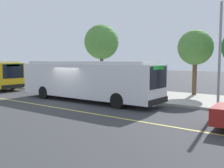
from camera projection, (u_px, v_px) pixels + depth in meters
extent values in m
plane|color=#38383A|center=(69.00, 102.00, 19.02)|extent=(120.00, 120.00, 0.00)
cube|color=#A8A399|center=(118.00, 93.00, 23.75)|extent=(44.00, 6.40, 0.15)
cube|color=#E0D64C|center=(45.00, 106.00, 17.28)|extent=(36.00, 0.14, 0.01)
cube|color=white|center=(87.00, 80.00, 19.16)|extent=(11.67, 2.73, 2.40)
cube|color=silver|center=(87.00, 63.00, 19.04)|extent=(10.73, 2.46, 0.20)
cube|color=black|center=(159.00, 77.00, 15.66)|extent=(0.07, 2.17, 1.34)
cube|color=black|center=(98.00, 76.00, 20.17)|extent=(10.23, 0.20, 1.06)
cube|color=#197259|center=(98.00, 92.00, 20.28)|extent=(11.05, 0.20, 0.28)
cube|color=#26D83F|center=(159.00, 68.00, 15.60)|extent=(0.05, 1.40, 0.24)
cube|color=black|center=(158.00, 101.00, 15.78)|extent=(0.12, 2.50, 0.36)
cylinder|color=black|center=(137.00, 97.00, 18.04)|extent=(1.00, 0.30, 1.00)
cylinder|color=black|center=(117.00, 101.00, 16.19)|extent=(1.00, 0.30, 1.00)
cylinder|color=black|center=(66.00, 90.00, 22.25)|extent=(1.00, 0.30, 1.00)
cylinder|color=black|center=(44.00, 92.00, 20.41)|extent=(1.00, 0.30, 1.00)
cube|color=black|center=(13.00, 71.00, 24.74)|extent=(0.05, 2.17, 1.34)
cube|color=#26D83F|center=(13.00, 65.00, 24.68)|extent=(0.04, 1.40, 0.24)
cube|color=black|center=(14.00, 86.00, 24.86)|extent=(0.09, 2.50, 0.36)
cylinder|color=black|center=(13.00, 85.00, 27.05)|extent=(1.00, 0.28, 1.00)
cylinder|color=#333338|center=(153.00, 80.00, 22.04)|extent=(0.10, 0.10, 2.40)
cylinder|color=#333338|center=(145.00, 81.00, 21.01)|extent=(0.10, 0.10, 2.40)
cylinder|color=#333338|center=(127.00, 79.00, 23.61)|extent=(0.10, 0.10, 2.40)
cylinder|color=#333338|center=(119.00, 80.00, 22.59)|extent=(0.10, 0.10, 2.40)
cube|color=#333338|center=(136.00, 65.00, 22.20)|extent=(2.90, 1.60, 0.08)
cube|color=#4C606B|center=(139.00, 79.00, 22.83)|extent=(2.47, 0.04, 2.16)
cube|color=navy|center=(123.00, 80.00, 23.10)|extent=(0.06, 1.11, 1.82)
cube|color=brown|center=(135.00, 89.00, 22.30)|extent=(1.60, 0.44, 0.06)
cube|color=brown|center=(137.00, 85.00, 22.46)|extent=(1.60, 0.05, 0.44)
cube|color=#333338|center=(128.00, 91.00, 22.76)|extent=(0.08, 0.40, 0.45)
cube|color=#333338|center=(143.00, 92.00, 21.88)|extent=(0.08, 0.40, 0.45)
cylinder|color=#333338|center=(143.00, 80.00, 19.58)|extent=(0.07, 0.07, 2.80)
cube|color=white|center=(143.00, 65.00, 19.46)|extent=(0.44, 0.03, 0.56)
cube|color=red|center=(142.00, 65.00, 19.45)|extent=(0.40, 0.01, 0.16)
cylinder|color=brown|center=(194.00, 78.00, 21.59)|extent=(0.36, 0.36, 2.84)
sphere|color=#4C8438|center=(195.00, 47.00, 21.36)|extent=(2.90, 2.90, 2.90)
cylinder|color=brown|center=(102.00, 72.00, 26.45)|extent=(0.36, 0.36, 3.41)
sphere|color=#4C8438|center=(102.00, 42.00, 26.18)|extent=(3.47, 3.47, 3.47)
cylinder|color=gray|center=(220.00, 55.00, 15.91)|extent=(0.16, 0.16, 6.40)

